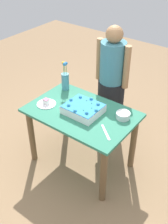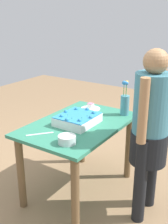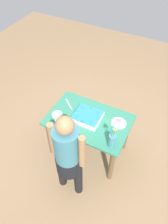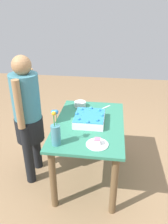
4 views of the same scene
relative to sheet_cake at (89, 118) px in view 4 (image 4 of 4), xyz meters
The scene contains 8 objects.
ground_plane 0.80m from the sheet_cake, ahead, with size 8.00×8.00×0.00m, color #92714F.
dining_table 0.19m from the sheet_cake, ahead, with size 1.15×0.76×0.75m.
sheet_cake is the anchor object (origin of this frame).
serving_plate_with_slice 0.44m from the sheet_cake, 16.58° to the left, with size 0.21×0.21×0.07m.
cake_knife 0.40m from the sheet_cake, 159.50° to the left, with size 0.24×0.02×0.00m, color silver.
flower_vase 0.54m from the sheet_cake, 29.02° to the right, with size 0.09×0.09×0.36m.
fruit_bowl 0.42m from the sheet_cake, 157.40° to the right, with size 0.15×0.15×0.07m, color silver.
person_standing 0.68m from the sheet_cake, 83.34° to the right, with size 0.45×0.31×1.49m.
Camera 4 is at (2.09, 0.23, 1.95)m, focal length 35.00 mm.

